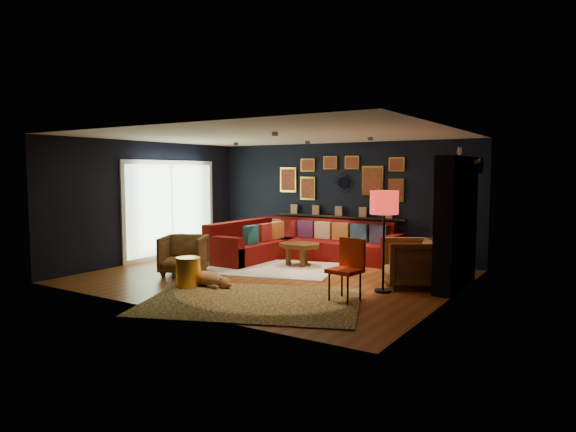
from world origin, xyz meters
The scene contains 20 objects.
floor centered at (0.00, 0.00, 0.00)m, with size 6.50×6.50×0.00m, color brown.
room_walls centered at (0.00, 0.00, 1.59)m, with size 6.50×6.50×6.50m.
sectional centered at (-0.61, 1.81, 0.32)m, with size 3.41×2.69×0.86m.
ledge centered at (0.00, 2.68, 0.92)m, with size 3.20×0.12×0.04m, color black.
gallery_wall centered at (-0.01, 2.72, 1.81)m, with size 3.15×0.04×1.02m.
sunburst_mirror centered at (0.10, 2.72, 1.70)m, with size 0.47×0.16×0.47m.
fireplace centered at (3.09, 0.90, 1.02)m, with size 0.31×1.60×2.20m.
deer_head centered at (3.14, 1.40, 2.05)m, with size 0.50×0.28×0.45m.
sliding_door centered at (-3.22, 0.60, 1.10)m, with size 0.06×2.80×2.20m.
ceiling_spots centered at (0.00, 0.80, 2.56)m, with size 3.30×2.50×0.06m.
shag_rug centered at (-0.43, 0.55, 0.02)m, with size 2.52×1.84×0.03m, color white.
leopard_rug centered at (0.80, -1.71, 0.01)m, with size 3.18×2.27×0.02m, color tan.
coffee_table centered at (-0.10, 1.11, 0.39)m, with size 1.00×0.82×0.45m.
pouf centered at (-1.30, 1.06, 0.20)m, with size 0.51×0.51×0.33m, color maroon.
armchair_left centered at (-1.55, -0.73, 0.41)m, with size 0.79×0.74×0.82m, color #B97C40.
armchair_right centered at (2.45, 0.60, 0.45)m, with size 0.87×0.82×0.90m, color #B97C40.
gold_stool centered at (-0.69, -1.51, 0.26)m, with size 0.41×0.41×0.51m, color gold.
orange_chair centered at (1.96, -0.84, 0.56)m, with size 0.50×0.50×0.94m.
floor_lamp centered at (2.20, -0.05, 1.39)m, with size 0.45×0.45×1.65m.
dog centered at (-0.50, -1.26, 0.18)m, with size 1.04×0.51×0.33m, color tan, non-canonical shape.
Camera 1 is at (5.33, -7.77, 1.96)m, focal length 32.00 mm.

